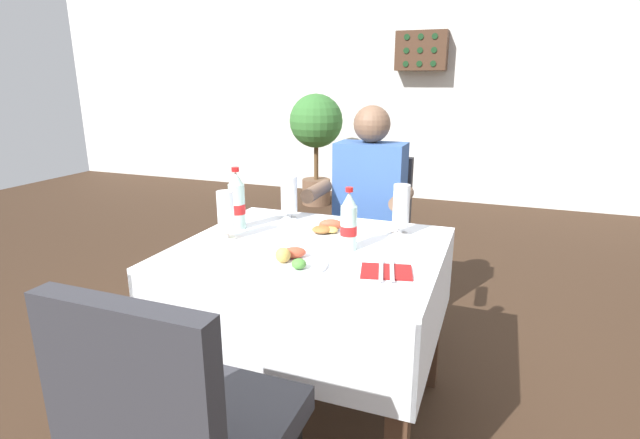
% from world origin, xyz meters
% --- Properties ---
extents(ground_plane, '(11.00, 11.00, 0.00)m').
position_xyz_m(ground_plane, '(0.00, 0.00, 0.00)').
color(ground_plane, '#382619').
extents(back_wall, '(11.00, 0.12, 2.74)m').
position_xyz_m(back_wall, '(0.00, 4.11, 1.37)').
color(back_wall, silver).
rests_on(back_wall, ground).
extents(main_dining_table, '(1.00, 0.89, 0.76)m').
position_xyz_m(main_dining_table, '(-0.04, -0.06, 0.58)').
color(main_dining_table, white).
rests_on(main_dining_table, ground).
extents(chair_far_diner_seat, '(0.44, 0.50, 0.97)m').
position_xyz_m(chair_far_diner_seat, '(-0.04, 0.78, 0.55)').
color(chair_far_diner_seat, '#2D2D33').
rests_on(chair_far_diner_seat, ground).
extents(chair_near_camera_side, '(0.44, 0.50, 0.97)m').
position_xyz_m(chair_near_camera_side, '(-0.04, -0.90, 0.55)').
color(chair_near_camera_side, '#2D2D33').
rests_on(chair_near_camera_side, ground).
extents(seated_diner_far, '(0.50, 0.46, 1.26)m').
position_xyz_m(seated_diner_far, '(-0.02, 0.67, 0.71)').
color(seated_diner_far, '#282D42').
rests_on(seated_diner_far, ground).
extents(plate_near_camera, '(0.25, 0.25, 0.07)m').
position_xyz_m(plate_near_camera, '(-0.03, -0.27, 0.77)').
color(plate_near_camera, white).
rests_on(plate_near_camera, main_dining_table).
extents(plate_far_diner, '(0.26, 0.26, 0.06)m').
position_xyz_m(plate_far_diner, '(-0.04, 0.10, 0.77)').
color(plate_far_diner, white).
rests_on(plate_far_diner, main_dining_table).
extents(beer_glass_left, '(0.07, 0.07, 0.21)m').
position_xyz_m(beer_glass_left, '(0.25, 0.21, 0.87)').
color(beer_glass_left, white).
rests_on(beer_glass_left, main_dining_table).
extents(beer_glass_middle, '(0.07, 0.07, 0.20)m').
position_xyz_m(beer_glass_middle, '(-0.39, -0.10, 0.86)').
color(beer_glass_middle, white).
rests_on(beer_glass_middle, main_dining_table).
extents(beer_glass_right, '(0.08, 0.08, 0.20)m').
position_xyz_m(beer_glass_right, '(-0.28, 0.26, 0.86)').
color(beer_glass_right, white).
rests_on(beer_glass_right, main_dining_table).
extents(cola_bottle_primary, '(0.07, 0.07, 0.27)m').
position_xyz_m(cola_bottle_primary, '(-0.43, 0.05, 0.88)').
color(cola_bottle_primary, silver).
rests_on(cola_bottle_primary, main_dining_table).
extents(cola_bottle_secondary, '(0.06, 0.06, 0.24)m').
position_xyz_m(cola_bottle_secondary, '(0.10, -0.05, 0.86)').
color(cola_bottle_secondary, silver).
rests_on(cola_bottle_secondary, main_dining_table).
extents(napkin_cutlery_set, '(0.20, 0.20, 0.01)m').
position_xyz_m(napkin_cutlery_set, '(0.29, -0.22, 0.76)').
color(napkin_cutlery_set, maroon).
rests_on(napkin_cutlery_set, main_dining_table).
extents(potted_plant_corner, '(0.59, 0.59, 1.25)m').
position_xyz_m(potted_plant_corner, '(-1.34, 3.34, 0.85)').
color(potted_plant_corner, brown).
rests_on(potted_plant_corner, ground).
extents(wall_bottle_rack, '(0.56, 0.21, 0.42)m').
position_xyz_m(wall_bottle_rack, '(-0.32, 3.95, 1.70)').
color(wall_bottle_rack, '#472D1E').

